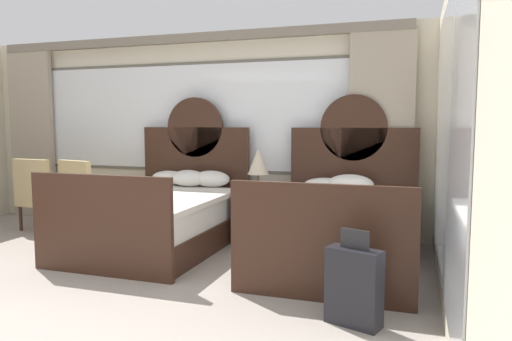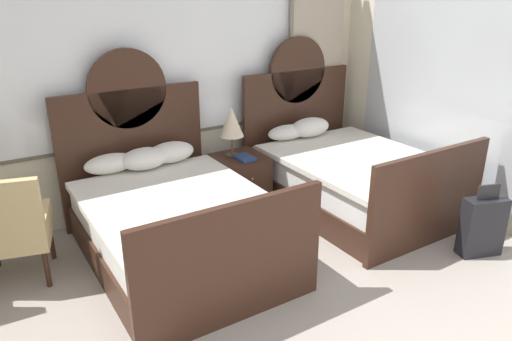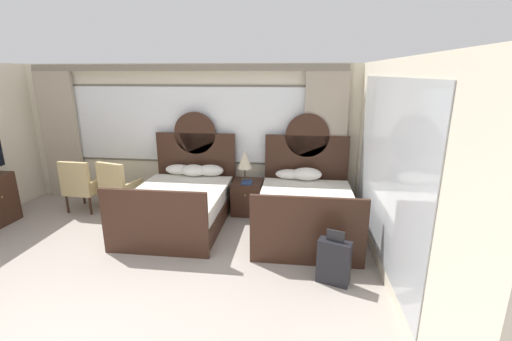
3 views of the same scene
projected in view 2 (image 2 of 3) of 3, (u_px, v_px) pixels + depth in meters
wall_back_window at (104, 88)px, 4.85m from camera, size 6.54×0.22×2.70m
bed_near_window at (173, 219)px, 4.42m from camera, size 1.55×2.18×1.82m
bed_near_mirror at (347, 174)px, 5.47m from camera, size 1.55×2.18×1.82m
nightstand_between_beds at (239, 182)px, 5.46m from camera, size 0.55×0.57×0.61m
table_lamp_on_nightstand at (232, 123)px, 5.23m from camera, size 0.27×0.27×0.55m
book_on_nightstand at (245, 158)px, 5.26m from camera, size 0.18×0.26×0.03m
armchair_by_window_left at (11, 228)px, 3.97m from camera, size 0.70×0.70×0.99m
suitcase_on_floor at (482, 226)px, 4.48m from camera, size 0.43×0.29×0.71m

